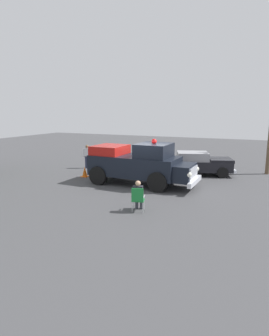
{
  "coord_description": "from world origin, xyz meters",
  "views": [
    {
      "loc": [
        -5.65,
        13.96,
        4.04
      ],
      "look_at": [
        0.71,
        -0.35,
        0.91
      ],
      "focal_mm": 30.66,
      "sensor_mm": 36.0,
      "label": 1
    }
  ],
  "objects_px": {
    "classic_hot_rod": "(198,163)",
    "traffic_cone": "(85,172)",
    "spectator_seated": "(138,194)",
    "lawn_chair_near_truck": "(138,198)",
    "vintage_fire_truck": "(138,163)",
    "lawn_chair_by_car": "(162,165)",
    "spectator_standing": "(87,155)"
  },
  "relations": [
    {
      "from": "vintage_fire_truck",
      "to": "traffic_cone",
      "type": "bearing_deg",
      "value": -5.67
    },
    {
      "from": "classic_hot_rod",
      "to": "spectator_standing",
      "type": "relative_size",
      "value": 2.82
    },
    {
      "from": "lawn_chair_near_truck",
      "to": "spectator_seated",
      "type": "xyz_separation_m",
      "value": [
        0.04,
        -0.13,
        0.11
      ]
    },
    {
      "from": "classic_hot_rod",
      "to": "lawn_chair_near_truck",
      "type": "xyz_separation_m",
      "value": [
        0.76,
        7.93,
        -0.16
      ]
    },
    {
      "from": "lawn_chair_near_truck",
      "to": "spectator_seated",
      "type": "bearing_deg",
      "value": -74.02
    },
    {
      "from": "lawn_chair_by_car",
      "to": "spectator_seated",
      "type": "relative_size",
      "value": 0.79
    },
    {
      "from": "classic_hot_rod",
      "to": "vintage_fire_truck",
      "type": "bearing_deg",
      "value": 56.92
    },
    {
      "from": "classic_hot_rod",
      "to": "lawn_chair_near_truck",
      "type": "bearing_deg",
      "value": 84.55
    },
    {
      "from": "vintage_fire_truck",
      "to": "classic_hot_rod",
      "type": "xyz_separation_m",
      "value": [
        -2.5,
        -3.83,
        -0.45
      ]
    },
    {
      "from": "vintage_fire_truck",
      "to": "spectator_seated",
      "type": "relative_size",
      "value": 4.65
    },
    {
      "from": "vintage_fire_truck",
      "to": "lawn_chair_near_truck",
      "type": "relative_size",
      "value": 5.88
    },
    {
      "from": "traffic_cone",
      "to": "vintage_fire_truck",
      "type": "bearing_deg",
      "value": 174.33
    },
    {
      "from": "vintage_fire_truck",
      "to": "lawn_chair_by_car",
      "type": "relative_size",
      "value": 5.88
    },
    {
      "from": "spectator_seated",
      "to": "traffic_cone",
      "type": "distance_m",
      "value": 7.02
    },
    {
      "from": "classic_hot_rod",
      "to": "traffic_cone",
      "type": "xyz_separation_m",
      "value": [
        6.29,
        3.45,
        -0.44
      ]
    },
    {
      "from": "classic_hot_rod",
      "to": "spectator_standing",
      "type": "xyz_separation_m",
      "value": [
        7.63,
        1.07,
        0.22
      ]
    },
    {
      "from": "classic_hot_rod",
      "to": "lawn_chair_by_car",
      "type": "distance_m",
      "value": 2.3
    },
    {
      "from": "lawn_chair_by_car",
      "to": "spectator_standing",
      "type": "bearing_deg",
      "value": 1.99
    },
    {
      "from": "lawn_chair_near_truck",
      "to": "spectator_seated",
      "type": "distance_m",
      "value": 0.17
    },
    {
      "from": "lawn_chair_by_car",
      "to": "vintage_fire_truck",
      "type": "bearing_deg",
      "value": 82.73
    },
    {
      "from": "lawn_chair_near_truck",
      "to": "spectator_standing",
      "type": "bearing_deg",
      "value": -44.97
    },
    {
      "from": "lawn_chair_near_truck",
      "to": "traffic_cone",
      "type": "bearing_deg",
      "value": -39.0
    },
    {
      "from": "vintage_fire_truck",
      "to": "classic_hot_rod",
      "type": "relative_size",
      "value": 1.27
    },
    {
      "from": "classic_hot_rod",
      "to": "spectator_seated",
      "type": "relative_size",
      "value": 3.66
    },
    {
      "from": "spectator_standing",
      "to": "traffic_cone",
      "type": "relative_size",
      "value": 2.64
    },
    {
      "from": "lawn_chair_near_truck",
      "to": "lawn_chair_by_car",
      "type": "bearing_deg",
      "value": -79.07
    },
    {
      "from": "classic_hot_rod",
      "to": "traffic_cone",
      "type": "height_order",
      "value": "classic_hot_rod"
    },
    {
      "from": "lawn_chair_by_car",
      "to": "spectator_standing",
      "type": "relative_size",
      "value": 0.61
    },
    {
      "from": "classic_hot_rod",
      "to": "spectator_standing",
      "type": "bearing_deg",
      "value": 7.98
    },
    {
      "from": "lawn_chair_by_car",
      "to": "traffic_cone",
      "type": "bearing_deg",
      "value": 31.72
    },
    {
      "from": "spectator_seated",
      "to": "spectator_standing",
      "type": "xyz_separation_m",
      "value": [
        6.83,
        -6.74,
        0.27
      ]
    },
    {
      "from": "lawn_chair_by_car",
      "to": "spectator_seated",
      "type": "height_order",
      "value": "spectator_seated"
    }
  ]
}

